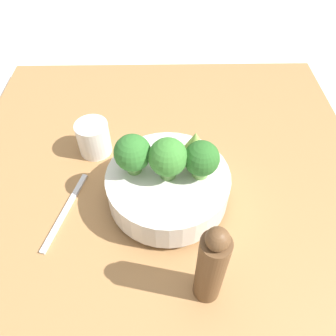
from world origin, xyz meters
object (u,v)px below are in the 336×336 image
(bowl, at_px, (168,186))
(pepper_mill, at_px, (211,267))
(cup, at_px, (94,138))
(fork, at_px, (66,211))

(bowl, height_order, pepper_mill, pepper_mill)
(bowl, relative_size, pepper_mill, 1.25)
(pepper_mill, bearing_deg, cup, -145.77)
(cup, xyz_separation_m, fork, (0.16, -0.04, -0.04))
(bowl, relative_size, cup, 3.00)
(cup, distance_m, pepper_mill, 0.39)
(cup, distance_m, fork, 0.17)
(pepper_mill, xyz_separation_m, fork, (-0.16, -0.26, -0.09))
(bowl, height_order, cup, cup)
(pepper_mill, bearing_deg, fork, -121.31)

